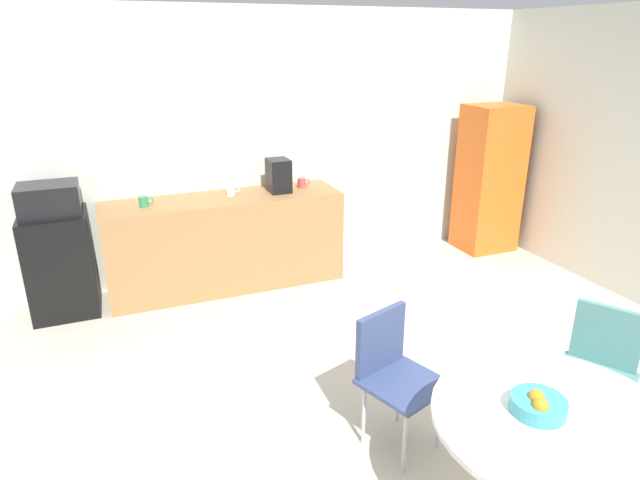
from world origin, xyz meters
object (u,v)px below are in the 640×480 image
object	(u,v)px
microwave	(49,199)
chair_teal	(600,360)
mug_white	(231,190)
chair_navy	(391,364)
coffee_maker	(279,176)
fruit_bowl	(538,405)
mini_fridge	(61,264)
round_table	(554,441)
mug_red	(302,183)
locker_cabinet	(489,179)
mug_green	(144,202)

from	to	relation	value
microwave	chair_teal	distance (m)	4.28
mug_white	chair_navy	bearing A→B (deg)	-83.18
microwave	chair_teal	bearing A→B (deg)	-44.49
chair_navy	coffee_maker	size ratio (longest dim) A/B	2.59
fruit_bowl	mini_fridge	bearing A→B (deg)	121.97
coffee_maker	round_table	bearing A→B (deg)	-87.21
mug_red	microwave	bearing A→B (deg)	-178.43
microwave	locker_cabinet	size ratio (longest dim) A/B	0.29
mug_red	mug_green	bearing A→B (deg)	-176.32
chair_teal	coffee_maker	distance (m)	3.19
fruit_bowl	coffee_maker	distance (m)	3.42
round_table	chair_navy	world-z (taller)	chair_navy
mug_green	coffee_maker	bearing A→B (deg)	1.62
locker_cabinet	chair_teal	world-z (taller)	locker_cabinet
locker_cabinet	mug_white	xyz separation A→B (m)	(-2.91, 0.14, 0.13)
chair_navy	fruit_bowl	bearing A→B (deg)	-73.16
round_table	fruit_bowl	world-z (taller)	fruit_bowl
microwave	mug_red	bearing A→B (deg)	1.57
mini_fridge	coffee_maker	bearing A→B (deg)	0.00
mug_white	mug_red	distance (m)	0.72
locker_cabinet	round_table	size ratio (longest dim) A/B	1.46
mug_green	mini_fridge	bearing A→B (deg)	177.27
chair_teal	fruit_bowl	world-z (taller)	chair_teal
fruit_bowl	mug_white	bearing A→B (deg)	99.38
chair_teal	mug_red	xyz separation A→B (m)	(-0.75, 3.04, 0.43)
chair_navy	microwave	bearing A→B (deg)	126.22
locker_cabinet	chair_teal	bearing A→B (deg)	-116.54
mug_red	round_table	bearing A→B (deg)	-91.52
mug_red	fruit_bowl	bearing A→B (deg)	-92.57
fruit_bowl	mug_red	distance (m)	3.47
fruit_bowl	mug_red	xyz separation A→B (m)	(0.16, 3.47, 0.19)
chair_teal	chair_navy	bearing A→B (deg)	159.77
mini_fridge	round_table	distance (m)	4.10
fruit_bowl	mug_green	distance (m)	3.64
round_table	coffee_maker	distance (m)	3.51
chair_teal	chair_navy	size ratio (longest dim) A/B	1.00
locker_cabinet	mug_red	world-z (taller)	locker_cabinet
mug_green	chair_teal	bearing A→B (deg)	-52.22
mini_fridge	mug_green	xyz separation A→B (m)	(0.75, -0.04, 0.49)
coffee_maker	locker_cabinet	bearing A→B (deg)	-2.34
coffee_maker	mini_fridge	bearing A→B (deg)	180.00
microwave	mug_green	size ratio (longest dim) A/B	3.72
chair_teal	mug_green	xyz separation A→B (m)	(-2.28, 2.94, 0.43)
fruit_bowl	mug_red	size ratio (longest dim) A/B	1.92
mug_white	mug_red	size ratio (longest dim) A/B	1.00
coffee_maker	chair_teal	bearing A→B (deg)	-71.22
microwave	fruit_bowl	bearing A→B (deg)	-58.03
microwave	mug_white	distance (m)	1.56
chair_navy	mug_white	distance (m)	2.64
mini_fridge	chair_navy	xyz separation A→B (m)	(1.87, -2.55, 0.07)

